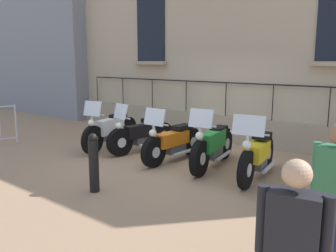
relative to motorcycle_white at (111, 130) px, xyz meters
The scene contains 11 objects.
ground_plane 1.97m from the motorcycle_white, 93.55° to the left, with size 60.00×60.00×0.00m, color #9E7A5B.
building_facade 4.60m from the motorcycle_white, 146.36° to the left, with size 0.82×12.67×7.21m.
motorcycle_white is the anchor object (origin of this frame).
motorcycle_black 0.89m from the motorcycle_white, 103.91° to the left, with size 1.95×0.64×1.23m.
motorcycle_orange 1.98m from the motorcycle_white, 91.51° to the left, with size 1.97×0.64×1.25m.
motorcycle_green 2.92m from the motorcycle_white, 94.12° to the left, with size 2.14×0.66×1.31m.
motorcycle_yellow 3.97m from the motorcycle_white, 91.12° to the left, with size 1.99×0.69×1.30m.
bollard 3.11m from the motorcycle_white, 42.44° to the left, with size 0.17×0.17×1.02m.
pedestrian_standing 6.99m from the motorcycle_white, 58.41° to the left, with size 0.28×0.52×1.55m.
pedestrian_walking 6.32m from the motorcycle_white, 69.02° to the left, with size 0.29×0.52×1.60m.
distant_building 9.35m from the motorcycle_white, 118.72° to the right, with size 4.20×6.93×8.38m.
Camera 1 is at (6.16, 4.80, 2.21)m, focal length 38.00 mm.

